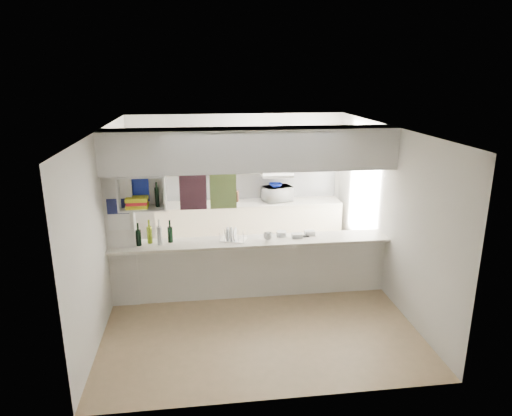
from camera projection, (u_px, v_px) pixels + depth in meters
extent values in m
plane|color=#9B815A|center=(252.00, 295.00, 7.15)|extent=(4.80, 4.80, 0.00)
plane|color=white|center=(251.00, 128.00, 6.41)|extent=(4.80, 4.80, 0.00)
plane|color=silver|center=(237.00, 180.00, 9.06)|extent=(4.20, 0.00, 4.20)
plane|color=silver|center=(106.00, 222.00, 6.53)|extent=(0.00, 4.80, 4.80)
plane|color=silver|center=(386.00, 211.00, 7.04)|extent=(0.00, 4.80, 4.80)
cube|color=silver|center=(252.00, 269.00, 7.03)|extent=(4.20, 0.15, 0.88)
cube|color=beige|center=(251.00, 241.00, 6.90)|extent=(4.20, 0.50, 0.04)
cube|color=white|center=(251.00, 149.00, 6.50)|extent=(4.20, 0.50, 0.60)
cube|color=silver|center=(120.00, 221.00, 6.55)|extent=(0.40, 0.18, 2.60)
cube|color=#191E4C|center=(118.00, 206.00, 6.39)|extent=(0.30, 0.01, 0.22)
cube|color=white|center=(119.00, 222.00, 6.45)|extent=(0.30, 0.01, 0.24)
cube|color=black|center=(193.00, 190.00, 6.78)|extent=(0.40, 0.02, 0.62)
cube|color=#166550|center=(223.00, 189.00, 6.84)|extent=(0.40, 0.02, 0.62)
cube|color=white|center=(143.00, 208.00, 6.44)|extent=(0.65, 0.35, 0.02)
cube|color=white|center=(141.00, 175.00, 6.30)|extent=(0.65, 0.35, 0.02)
cube|color=white|center=(143.00, 189.00, 6.52)|extent=(0.65, 0.02, 0.50)
cube|color=white|center=(119.00, 193.00, 6.33)|extent=(0.02, 0.35, 0.50)
cube|color=white|center=(165.00, 191.00, 6.41)|extent=(0.02, 0.35, 0.50)
cube|color=gold|center=(137.00, 206.00, 6.42)|extent=(0.30, 0.24, 0.05)
cube|color=red|center=(137.00, 202.00, 6.40)|extent=(0.28, 0.22, 0.05)
cube|color=gold|center=(137.00, 199.00, 6.39)|extent=(0.30, 0.24, 0.05)
cube|color=navy|center=(140.00, 190.00, 6.48)|extent=(0.26, 0.02, 0.34)
cylinder|color=black|center=(157.00, 197.00, 6.42)|extent=(0.06, 0.06, 0.28)
cube|color=beige|center=(249.00, 225.00, 9.05)|extent=(3.60, 0.60, 0.90)
cube|color=beige|center=(249.00, 203.00, 8.92)|extent=(3.60, 0.63, 0.03)
cube|color=silver|center=(247.00, 184.00, 9.10)|extent=(3.60, 0.03, 0.60)
cube|color=beige|center=(238.00, 153.00, 8.74)|extent=(2.62, 0.34, 0.72)
cube|color=white|center=(277.00, 173.00, 8.88)|extent=(0.60, 0.46, 0.12)
cube|color=silver|center=(279.00, 177.00, 8.67)|extent=(0.60, 0.02, 0.05)
imported|color=white|center=(277.00, 194.00, 8.95)|extent=(0.62, 0.51, 0.30)
imported|color=navy|center=(276.00, 185.00, 8.87)|extent=(0.26, 0.26, 0.06)
cube|color=silver|center=(234.00, 239.00, 6.91)|extent=(0.45, 0.39, 0.01)
cylinder|color=white|center=(227.00, 232.00, 6.89)|extent=(0.07, 0.19, 0.19)
cylinder|color=white|center=(231.00, 233.00, 6.88)|extent=(0.07, 0.19, 0.19)
cylinder|color=white|center=(235.00, 233.00, 6.87)|extent=(0.07, 0.19, 0.19)
imported|color=white|center=(268.00, 236.00, 6.86)|extent=(0.17, 0.17, 0.11)
cylinder|color=black|center=(139.00, 238.00, 6.65)|extent=(0.08, 0.08, 0.24)
cylinder|color=black|center=(138.00, 227.00, 6.60)|extent=(0.03, 0.03, 0.11)
cylinder|color=#85A41B|center=(150.00, 235.00, 6.74)|extent=(0.08, 0.08, 0.25)
cylinder|color=#85A41B|center=(149.00, 223.00, 6.69)|extent=(0.03, 0.03, 0.11)
cylinder|color=silver|center=(160.00, 236.00, 6.68)|extent=(0.08, 0.08, 0.27)
cylinder|color=silver|center=(159.00, 224.00, 6.62)|extent=(0.03, 0.03, 0.11)
cylinder|color=black|center=(170.00, 235.00, 6.78)|extent=(0.08, 0.08, 0.24)
cylinder|color=black|center=(170.00, 224.00, 6.73)|extent=(0.03, 0.03, 0.11)
cylinder|color=silver|center=(281.00, 234.00, 7.05)|extent=(0.16, 0.16, 0.08)
cube|color=silver|center=(297.00, 236.00, 6.98)|extent=(0.16, 0.11, 0.07)
cube|color=silver|center=(310.00, 233.00, 7.10)|extent=(0.16, 0.11, 0.07)
cube|color=black|center=(304.00, 236.00, 7.03)|extent=(0.14, 0.07, 0.01)
cylinder|color=black|center=(218.00, 199.00, 8.86)|extent=(0.11, 0.11, 0.15)
cube|color=brown|center=(236.00, 196.00, 8.93)|extent=(0.13, 0.12, 0.22)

